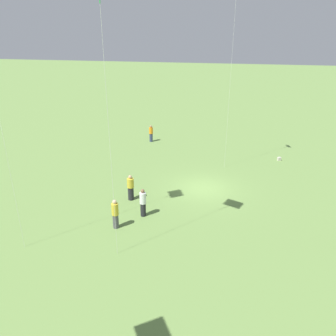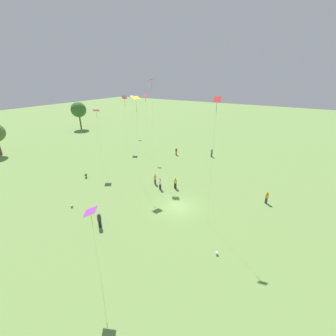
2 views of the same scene
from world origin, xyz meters
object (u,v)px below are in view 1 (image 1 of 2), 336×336
at_px(person_1, 143,203).
at_px(person_9, 151,134).
at_px(person_6, 115,214).
at_px(person_7, 131,188).
at_px(picnic_bag_0, 279,159).

bearing_deg(person_1, person_9, 37.35).
height_order(person_6, person_7, person_6).
distance_m(person_7, person_9, 13.45).
bearing_deg(person_9, person_6, -163.28).
xyz_separation_m(person_1, picnic_bag_0, (-8.74, -12.55, -0.77)).
bearing_deg(picnic_bag_0, person_9, -10.81).
relative_size(person_6, picnic_bag_0, 4.99).
bearing_deg(picnic_bag_0, person_1, 55.17).
height_order(person_9, picnic_bag_0, person_9).
bearing_deg(person_7, person_1, -26.52).
bearing_deg(picnic_bag_0, person_7, 46.11).
distance_m(person_6, picnic_bag_0, 17.36).
relative_size(person_6, person_7, 1.01).
distance_m(person_7, picnic_bag_0, 14.84).
distance_m(person_1, person_7, 2.42).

